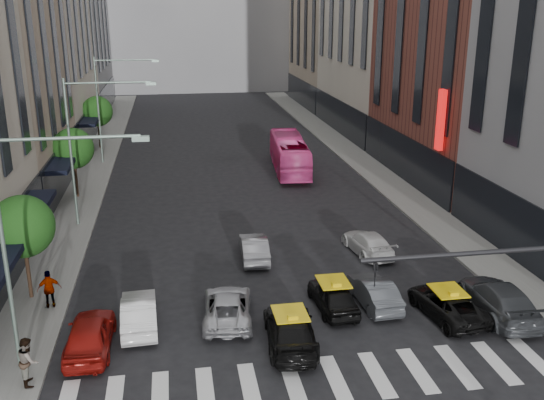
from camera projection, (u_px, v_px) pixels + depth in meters
name	position (u px, v px, depth m)	size (l,w,h in m)	color
sidewalk_left	(89.00, 182.00, 47.24)	(3.00, 96.00, 0.15)	slate
sidewalk_right	(372.00, 169.00, 50.87)	(3.00, 96.00, 0.15)	slate
building_right_b	(464.00, 8.00, 44.98)	(8.00, 18.00, 26.00)	brown
building_right_d	(332.00, 0.00, 80.36)	(8.00, 18.00, 28.00)	tan
tree_near	(22.00, 227.00, 27.32)	(2.88, 2.88, 4.95)	black
tree_mid	(73.00, 149.00, 42.34)	(2.88, 2.88, 4.95)	black
tree_far	(97.00, 111.00, 57.37)	(2.88, 2.88, 4.95)	black
streetlamp_near	(29.00, 222.00, 21.27)	(5.38, 0.25, 9.00)	gray
streetlamp_mid	(85.00, 133.00, 36.30)	(5.38, 0.25, 9.00)	gray
streetlamp_far	(109.00, 96.00, 51.33)	(5.38, 0.25, 9.00)	gray
liberty_sign	(441.00, 120.00, 39.84)	(0.30, 0.70, 4.00)	red
car_red	(90.00, 334.00, 24.01)	(1.75, 4.34, 1.48)	maroon
car_white_front	(139.00, 312.00, 25.83)	(1.46, 4.17, 1.38)	silver
car_silver	(227.00, 306.00, 26.47)	(2.07, 4.50, 1.25)	#ACADB1
taxi_left	(290.00, 329.00, 24.46)	(1.94, 4.77, 1.38)	black
taxi_center	(333.00, 296.00, 27.35)	(1.58, 3.93, 1.34)	black
car_grey_mid	(374.00, 291.00, 27.78)	(1.39, 3.98, 1.31)	#44474C
taxi_right	(447.00, 304.00, 26.74)	(2.03, 4.40, 1.22)	black
car_grey_curb	(498.00, 299.00, 26.86)	(2.12, 5.21, 1.51)	#3C3F43
car_row2_left	(254.00, 248.00, 32.81)	(1.41, 4.03, 1.33)	gray
car_row2_right	(368.00, 243.00, 33.60)	(1.75, 4.30, 1.25)	silver
bus	(289.00, 154.00, 50.29)	(2.44, 10.42, 2.90)	#F5489E
pedestrian_near	(28.00, 361.00, 21.64)	(0.88, 0.69, 1.81)	gray
pedestrian_far	(49.00, 289.00, 27.15)	(1.04, 0.43, 1.78)	gray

